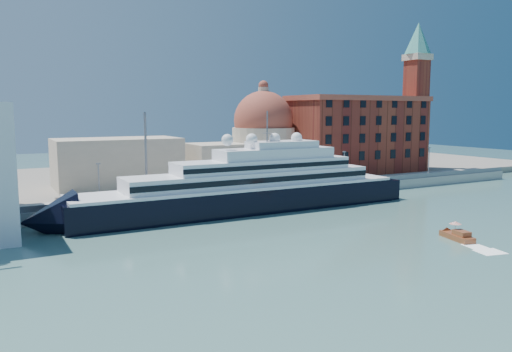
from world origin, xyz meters
TOP-DOWN VIEW (x-y plane):
  - ground at (0.00, 0.00)m, footprint 400.00×400.00m
  - quay at (0.00, 34.00)m, footprint 180.00×10.00m
  - land at (0.00, 75.00)m, footprint 260.00×72.00m
  - quay_fence at (0.00, 29.50)m, footprint 180.00×0.10m
  - superyacht at (-4.71, 23.00)m, footprint 81.04×11.24m
  - water_taxi at (17.07, -14.29)m, footprint 3.53×6.75m
  - warehouse at (52.00, 52.00)m, footprint 43.00×19.00m
  - campanile at (76.00, 52.00)m, footprint 8.40×8.40m
  - church at (6.39, 57.72)m, footprint 66.00×18.00m
  - lamp_posts at (-12.67, 32.27)m, footprint 120.80×2.40m

SIDE VIEW (x-z plane):
  - ground at x=0.00m, z-range 0.00..0.00m
  - water_taxi at x=17.07m, z-range -0.79..2.26m
  - land at x=0.00m, z-range 0.00..2.00m
  - quay at x=0.00m, z-range 0.00..2.50m
  - quay_fence at x=0.00m, z-range 2.50..3.70m
  - superyacht at x=-4.71m, z-range -7.93..16.29m
  - lamp_posts at x=-12.67m, z-range 0.84..18.84m
  - church at x=6.39m, z-range -1.84..23.66m
  - warehouse at x=52.00m, z-range 2.16..25.41m
  - campanile at x=76.00m, z-range 5.26..52.26m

